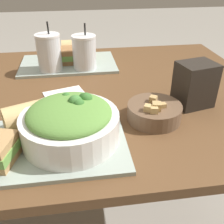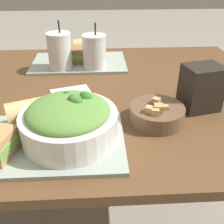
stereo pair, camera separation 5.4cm
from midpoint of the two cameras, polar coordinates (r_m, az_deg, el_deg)
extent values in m
plane|color=gray|center=(1.48, -4.33, -21.95)|extent=(12.00, 12.00, 0.00)
cube|color=brown|center=(1.00, -5.94, 3.87)|extent=(1.50, 1.03, 0.03)
cylinder|color=brown|center=(1.70, 19.19, 0.14)|extent=(0.06, 0.06, 0.71)
cube|color=#99A89E|center=(0.73, -12.47, -6.53)|extent=(0.43, 0.27, 0.01)
cube|color=#99A89E|center=(1.26, -5.92, 10.62)|extent=(0.43, 0.27, 0.01)
cylinder|color=white|center=(0.70, -7.31, -2.95)|extent=(0.26, 0.26, 0.08)
ellipsoid|color=#5B8E3D|center=(0.68, -7.55, 0.12)|extent=(0.22, 0.22, 0.05)
sphere|color=#38702D|center=(0.70, -3.43, 3.06)|extent=(0.03, 0.03, 0.03)
sphere|color=#427F38|center=(0.68, -5.87, 2.46)|extent=(0.04, 0.04, 0.04)
sphere|color=#38702D|center=(0.67, -5.20, 1.90)|extent=(0.03, 0.03, 0.03)
sphere|color=#38702D|center=(0.71, -3.84, 3.23)|extent=(0.03, 0.03, 0.03)
sphere|color=#38702D|center=(0.73, -7.60, 3.66)|extent=(0.02, 0.02, 0.02)
cube|color=beige|center=(0.69, -5.72, 1.66)|extent=(0.05, 0.05, 0.01)
cube|color=beige|center=(0.69, -1.93, 1.58)|extent=(0.05, 0.05, 0.01)
cube|color=beige|center=(0.72, -8.00, 2.90)|extent=(0.06, 0.05, 0.01)
cylinder|color=brown|center=(0.81, 11.59, -0.48)|extent=(0.17, 0.17, 0.05)
cylinder|color=#5B2D19|center=(0.80, 11.73, 0.70)|extent=(0.15, 0.15, 0.01)
cube|color=tan|center=(0.77, 12.05, 0.66)|extent=(0.03, 0.03, 0.03)
cube|color=tan|center=(0.81, 11.50, 2.27)|extent=(0.03, 0.03, 0.02)
cube|color=tan|center=(0.75, 11.45, -0.07)|extent=(0.02, 0.02, 0.02)
cube|color=tan|center=(0.76, 10.18, 0.38)|extent=(0.03, 0.03, 0.02)
cube|color=tan|center=(0.79, 13.48, 0.82)|extent=(0.02, 0.02, 0.02)
cylinder|color=tan|center=(0.78, -13.83, 0.18)|extent=(0.19, 0.14, 0.08)
cylinder|color=beige|center=(0.80, -7.96, 1.53)|extent=(0.03, 0.07, 0.07)
cube|color=olive|center=(1.25, -4.47, 11.47)|extent=(0.13, 0.10, 0.02)
cube|color=#6B9E47|center=(1.25, -4.51, 12.42)|extent=(0.14, 0.11, 0.02)
cube|color=olive|center=(1.24, -4.56, 13.38)|extent=(0.13, 0.10, 0.02)
cylinder|color=tan|center=(1.33, -3.98, 13.91)|extent=(0.14, 0.08, 0.08)
cylinder|color=beige|center=(1.33, -0.99, 14.01)|extent=(0.01, 0.07, 0.07)
cylinder|color=silver|center=(1.16, -9.97, 12.73)|extent=(0.10, 0.10, 0.15)
cylinder|color=black|center=(1.16, -9.93, 12.31)|extent=(0.09, 0.09, 0.12)
cylinder|color=white|center=(1.14, -10.33, 16.39)|extent=(0.10, 0.10, 0.01)
cylinder|color=black|center=(1.13, -10.06, 17.63)|extent=(0.01, 0.01, 0.06)
cylinder|color=silver|center=(1.15, -2.51, 12.79)|extent=(0.10, 0.10, 0.13)
cylinder|color=maroon|center=(1.16, -2.50, 12.41)|extent=(0.09, 0.09, 0.11)
cylinder|color=white|center=(1.13, -2.59, 16.22)|extent=(0.10, 0.10, 0.01)
cylinder|color=black|center=(1.13, -2.22, 17.45)|extent=(0.01, 0.01, 0.06)
cube|color=#28231E|center=(0.90, 20.49, 4.91)|extent=(0.14, 0.12, 0.15)
cube|color=white|center=(0.98, -7.32, 4.16)|extent=(0.17, 0.14, 0.00)
camera|label=1|loc=(0.03, -87.84, 1.30)|focal=42.00mm
camera|label=2|loc=(0.03, 92.16, -1.30)|focal=42.00mm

